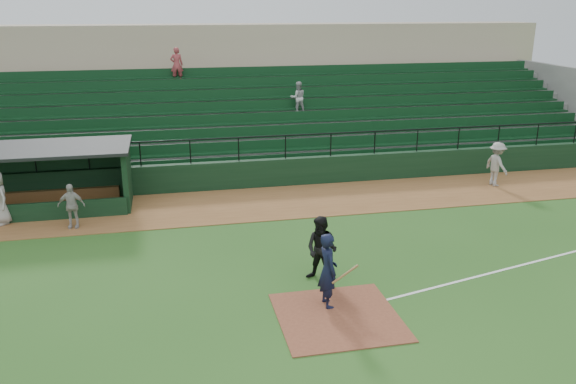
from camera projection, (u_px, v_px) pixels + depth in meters
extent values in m
plane|color=#26531A|center=(327.00, 298.00, 15.43)|extent=(90.00, 90.00, 0.00)
cube|color=brown|center=(272.00, 203.00, 22.87)|extent=(40.00, 4.00, 0.03)
cube|color=brown|center=(338.00, 317.00, 14.49)|extent=(3.00, 3.00, 0.03)
cube|color=white|center=(563.00, 254.00, 18.13)|extent=(17.49, 4.44, 0.01)
cube|color=black|center=(263.00, 173.00, 24.73)|extent=(36.00, 0.35, 1.20)
cylinder|color=black|center=(262.00, 137.00, 24.24)|extent=(36.00, 0.06, 0.06)
cube|color=slate|center=(246.00, 124.00, 28.93)|extent=(36.00, 9.00, 3.60)
cube|color=#0E3418|center=(247.00, 117.00, 28.32)|extent=(34.56, 8.00, 4.05)
cube|color=slate|center=(564.00, 105.00, 32.45)|extent=(0.35, 9.50, 4.20)
cube|color=tan|center=(230.00, 80.00, 34.54)|extent=(38.00, 3.00, 6.40)
cube|color=slate|center=(234.00, 75.00, 32.53)|extent=(36.00, 2.00, 0.20)
imported|color=#B5B5B5|center=(298.00, 98.00, 28.88)|extent=(0.77, 0.60, 1.59)
imported|color=#A53C41|center=(177.00, 65.00, 30.08)|extent=(0.65, 0.43, 1.78)
cube|color=black|center=(18.00, 173.00, 22.81)|extent=(8.50, 0.20, 2.30)
cube|color=black|center=(127.00, 175.00, 22.45)|extent=(0.20, 2.60, 2.30)
cube|color=black|center=(5.00, 151.00, 21.23)|extent=(8.90, 3.20, 0.12)
cube|color=olive|center=(19.00, 198.00, 22.72)|extent=(7.65, 0.40, 0.50)
cube|color=black|center=(4.00, 214.00, 20.59)|extent=(8.50, 0.12, 0.70)
imported|color=black|center=(328.00, 270.00, 14.76)|extent=(0.54, 0.77, 2.01)
cylinder|color=olive|center=(345.00, 274.00, 14.67)|extent=(0.79, 0.34, 0.35)
imported|color=black|center=(322.00, 250.00, 16.14)|extent=(1.17, 1.14, 1.91)
imported|color=gray|center=(497.00, 164.00, 24.72)|extent=(0.90, 1.32, 1.89)
imported|color=#ADA7A2|center=(71.00, 206.00, 20.05)|extent=(0.97, 0.49, 1.58)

